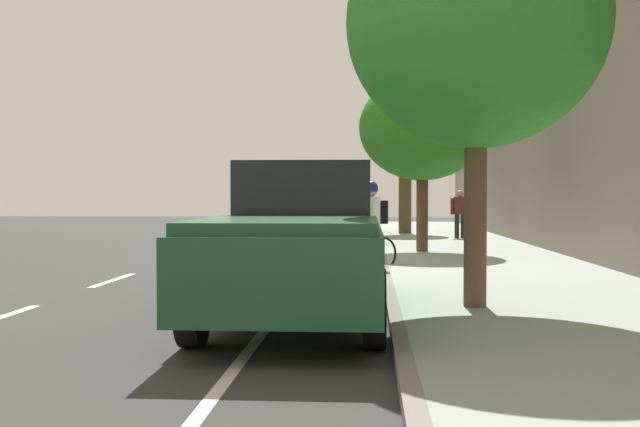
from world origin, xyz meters
The scene contains 15 objects.
ground centered at (0.00, 0.00, 0.00)m, with size 71.46×71.46×0.00m, color #353535.
sidewalk centered at (4.37, 0.00, 0.07)m, with size 4.14×44.66×0.13m, color #98A29A.
curb_edge centered at (2.22, 0.00, 0.07)m, with size 0.16×44.66×0.13m, color gray.
lane_stripe_centre centered at (-2.64, -0.23, 0.00)m, with size 0.14×44.20×0.01m.
lane_stripe_bike_edge centered at (0.75, 0.00, 0.00)m, with size 0.12×44.66×0.01m, color white.
building_facade centered at (6.69, 0.00, 3.35)m, with size 0.50×44.66×6.70m, color gray.
parked_pickup_green_nearest centered at (1.07, -8.39, 0.90)m, with size 2.02×5.30×1.95m.
parked_sedan_black_second centered at (1.17, 4.63, 0.75)m, with size 1.91×4.44×1.52m.
parked_sedan_silver_mid centered at (1.21, 11.16, 0.75)m, with size 2.01×4.49×1.52m.
bicycle_at_curb centered at (1.76, -2.80, 0.37)m, with size 1.45×1.02×0.75m.
cyclist_with_backpack centered at (1.98, -3.24, 1.10)m, with size 0.50×0.58×1.79m.
street_tree_mid_block centered at (3.24, -8.06, 3.64)m, with size 3.22×3.22×5.09m.
street_tree_far_end centered at (3.24, 1.25, 3.19)m, with size 3.15×3.15×4.39m.
street_tree_corner centered at (3.24, 10.20, 3.67)m, with size 2.54×2.54×4.69m.
pedestrian_on_phone centered at (4.86, 7.02, 1.00)m, with size 0.62×0.26×1.56m.
Camera 1 is at (1.92, -17.47, 1.51)m, focal length 42.07 mm.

